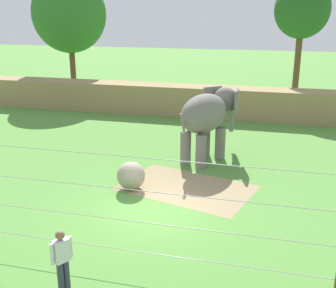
# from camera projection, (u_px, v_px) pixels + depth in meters

# --- Properties ---
(ground_plane) EXTENTS (120.00, 120.00, 0.00)m
(ground_plane) POSITION_uv_depth(u_px,v_px,m) (154.00, 211.00, 14.20)
(ground_plane) COLOR #518938
(dirt_patch) EXTENTS (5.50, 4.27, 0.01)m
(dirt_patch) POSITION_uv_depth(u_px,v_px,m) (186.00, 188.00, 16.02)
(dirt_patch) COLOR #937F5B
(dirt_patch) RESTS_ON ground
(embankment_wall) EXTENTS (36.00, 1.80, 1.87)m
(embankment_wall) POSITION_uv_depth(u_px,v_px,m) (214.00, 102.00, 26.42)
(embankment_wall) COLOR #997F56
(embankment_wall) RESTS_ON ground
(elephant) EXTENTS (2.71, 3.88, 3.10)m
(elephant) POSITION_uv_depth(u_px,v_px,m) (208.00, 115.00, 18.42)
(elephant) COLOR slate
(elephant) RESTS_ON ground
(enrichment_ball) EXTENTS (1.06, 1.06, 1.06)m
(enrichment_ball) POSITION_uv_depth(u_px,v_px,m) (131.00, 176.00, 15.77)
(enrichment_ball) COLOR gray
(enrichment_ball) RESTS_ON ground
(cable_fence) EXTENTS (11.85, 0.22, 3.28)m
(cable_fence) POSITION_uv_depth(u_px,v_px,m) (115.00, 211.00, 10.54)
(cable_fence) COLOR brown
(cable_fence) RESTS_ON ground
(zookeeper) EXTENTS (0.38, 0.56, 1.67)m
(zookeeper) POSITION_uv_depth(u_px,v_px,m) (62.00, 259.00, 9.81)
(zookeeper) COLOR #33384C
(zookeeper) RESTS_ON ground
(tree_far_left) EXTENTS (3.77, 3.77, 8.46)m
(tree_far_left) POSITION_uv_depth(u_px,v_px,m) (302.00, 10.00, 28.82)
(tree_far_left) COLOR brown
(tree_far_left) RESTS_ON ground
(tree_left_of_centre) EXTENTS (5.63, 5.63, 9.11)m
(tree_left_of_centre) POSITION_uv_depth(u_px,v_px,m) (69.00, 14.00, 32.15)
(tree_left_of_centre) COLOR brown
(tree_left_of_centre) RESTS_ON ground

